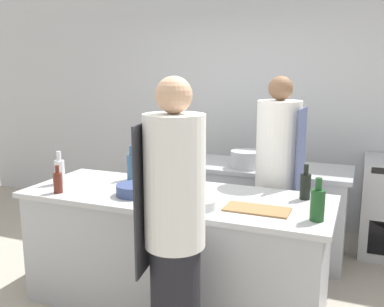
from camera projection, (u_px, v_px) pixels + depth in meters
The scene contains 17 objects.
ground_plane at pixel (176, 302), 3.42m from camera, with size 16.00×16.00×0.00m, color #A89E8E.
wall_back at pixel (248, 106), 5.08m from camera, with size 8.00×0.06×2.80m.
prep_counter at pixel (175, 249), 3.33m from camera, with size 2.34×0.87×0.90m.
pass_counter at pixel (244, 207), 4.34m from camera, with size 2.04×0.69×0.90m.
chef_at_prep_near at pixel (174, 232), 2.47m from camera, with size 0.39×0.37×1.80m.
chef_at_stove at pixel (277, 181), 3.64m from camera, with size 0.39×0.37×1.78m.
bottle_olive_oil at pixel (305, 185), 3.10m from camera, with size 0.08×0.08×0.26m.
bottle_vinegar at pixel (58, 182), 3.26m from camera, with size 0.07×0.07×0.22m.
bottle_wine at pixel (132, 166), 3.64m from camera, with size 0.09×0.09×0.29m.
bottle_cooking_oil at pixel (317, 204), 2.66m from camera, with size 0.09×0.09×0.28m.
bottle_sauce at pixel (60, 171), 3.51m from camera, with size 0.08×0.08×0.27m.
bottle_water at pixel (148, 171), 3.63m from camera, with size 0.09×0.09×0.21m.
bowl_mixing_large at pixel (135, 190), 3.21m from camera, with size 0.28×0.28×0.08m.
bowl_prep_small at pixel (201, 204), 2.89m from camera, with size 0.20×0.20×0.06m.
cup at pixel (146, 180), 3.44m from camera, with size 0.09×0.09×0.10m.
cutting_board at pixel (257, 209), 2.87m from camera, with size 0.44×0.22×0.01m.
stockpot at pixel (246, 159), 4.10m from camera, with size 0.30×0.30×0.16m.
Camera 1 is at (1.29, -2.84, 1.83)m, focal length 40.00 mm.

